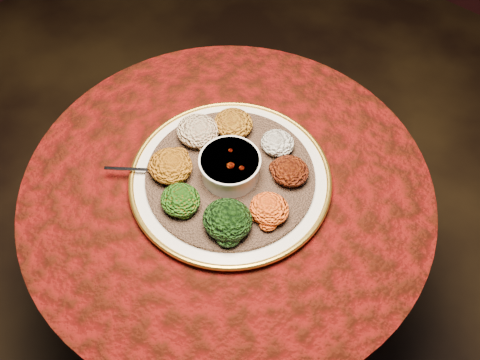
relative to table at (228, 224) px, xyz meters
The scene contains 13 objects.
table is the anchor object (origin of this frame).
platter 0.19m from the table, 92.10° to the left, with size 0.52×0.52×0.02m.
injera 0.20m from the table, 92.10° to the left, with size 0.39×0.39×0.01m, color brown.
stew_bowl 0.24m from the table, 92.10° to the left, with size 0.14×0.14×0.06m.
spoon 0.27m from the table, 147.07° to the right, with size 0.12×0.09×0.01m.
portion_ayib 0.27m from the table, 76.29° to the left, with size 0.08×0.08×0.04m, color silver.
portion_kitfo 0.27m from the table, 42.02° to the left, with size 0.09×0.08×0.04m, color black.
portion_tikil 0.26m from the table, ahead, with size 0.09×0.08×0.04m, color #BE6E0F.
portion_gomen 0.27m from the table, 48.47° to the right, with size 0.11×0.10×0.05m, color black.
portion_mixveg 0.26m from the table, 104.22° to the right, with size 0.09×0.08×0.04m, color #923B09.
portion_kik 0.27m from the table, 148.08° to the right, with size 0.10×0.10×0.05m, color #9D580D.
portion_timatim 0.27m from the table, 159.68° to the left, with size 0.10×0.10×0.05m, color maroon.
portion_shiro 0.27m from the table, 123.89° to the left, with size 0.10×0.09×0.05m, color #9E6313.
Camera 1 is at (0.47, -0.52, 1.76)m, focal length 40.00 mm.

